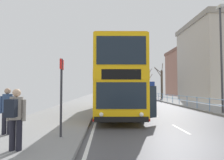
# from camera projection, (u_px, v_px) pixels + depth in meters

# --- Properties ---
(ground) EXTENTS (15.80, 140.00, 0.20)m
(ground) POSITION_uv_depth(u_px,v_px,m) (191.00, 146.00, 5.86)
(ground) COLOR #4D4D52
(double_decker_bus_main) EXTENTS (3.29, 10.31, 4.54)m
(double_decker_bus_main) POSITION_uv_depth(u_px,v_px,m) (117.00, 81.00, 13.53)
(double_decker_bus_main) COLOR #F4B20F
(double_decker_bus_main) RESTS_ON ground
(background_bus_far_lane) EXTENTS (2.77, 10.00, 2.93)m
(background_bus_far_lane) POSITION_uv_depth(u_px,v_px,m) (141.00, 90.00, 34.05)
(background_bus_far_lane) COLOR navy
(background_bus_far_lane) RESTS_ON ground
(pedestrian_railing_far_kerb) EXTENTS (0.05, 33.51, 0.99)m
(pedestrian_railing_far_kerb) POSITION_uv_depth(u_px,v_px,m) (176.00, 98.00, 20.99)
(pedestrian_railing_far_kerb) COLOR #598CC6
(pedestrian_railing_far_kerb) RESTS_ON ground
(pedestrian_with_backpack) EXTENTS (0.55, 0.54, 1.69)m
(pedestrian_with_backpack) POSITION_uv_depth(u_px,v_px,m) (15.00, 115.00, 5.12)
(pedestrian_with_backpack) COLOR black
(pedestrian_with_backpack) RESTS_ON ground
(pedestrian_companion) EXTENTS (0.54, 0.35, 1.71)m
(pedestrian_companion) POSITION_uv_depth(u_px,v_px,m) (7.00, 108.00, 6.95)
(pedestrian_companion) COLOR black
(pedestrian_companion) RESTS_ON ground
(bus_stop_sign_near) EXTENTS (0.08, 0.44, 2.77)m
(bus_stop_sign_near) POSITION_uv_depth(u_px,v_px,m) (61.00, 89.00, 6.64)
(bus_stop_sign_near) COLOR #2D2D33
(bus_stop_sign_near) RESTS_ON ground
(street_lamp_far_side) EXTENTS (0.28, 0.60, 7.67)m
(street_lamp_far_side) POSITION_uv_depth(u_px,v_px,m) (221.00, 50.00, 13.28)
(street_lamp_far_side) COLOR #38383D
(street_lamp_far_side) RESTS_ON ground
(bare_tree_far_00) EXTENTS (2.46, 1.58, 6.40)m
(bare_tree_far_00) POSITION_uv_depth(u_px,v_px,m) (148.00, 83.00, 43.57)
(bare_tree_far_00) COLOR #423328
(bare_tree_far_00) RESTS_ON ground
(bare_tree_far_01) EXTENTS (1.72, 1.84, 6.05)m
(bare_tree_far_01) POSITION_uv_depth(u_px,v_px,m) (162.00, 83.00, 32.67)
(bare_tree_far_01) COLOR brown
(bare_tree_far_01) RESTS_ON ground
(background_building_00) EXTENTS (9.42, 14.37, 11.69)m
(background_building_00) POSITION_uv_depth(u_px,v_px,m) (192.00, 72.00, 45.74)
(background_building_00) COLOR #936656
(background_building_00) RESTS_ON ground
(background_building_01) EXTENTS (10.10, 10.67, 11.71)m
(background_building_01) POSITION_uv_depth(u_px,v_px,m) (223.00, 61.00, 27.56)
(background_building_01) COLOR #B2A899
(background_building_01) RESTS_ON ground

